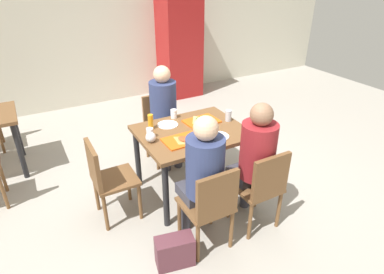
# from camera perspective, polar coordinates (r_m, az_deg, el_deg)

# --- Properties ---
(ground_plane) EXTENTS (10.00, 10.00, 0.02)m
(ground_plane) POSITION_cam_1_polar(r_m,az_deg,el_deg) (3.74, 0.00, -9.30)
(ground_plane) COLOR #9E998E
(back_wall) EXTENTS (10.00, 0.10, 2.80)m
(back_wall) POSITION_cam_1_polar(r_m,az_deg,el_deg) (6.05, -15.57, 18.86)
(back_wall) COLOR beige
(back_wall) RESTS_ON ground_plane
(main_table) EXTENTS (1.09, 0.88, 0.75)m
(main_table) POSITION_cam_1_polar(r_m,az_deg,el_deg) (3.39, 0.00, -0.36)
(main_table) COLOR brown
(main_table) RESTS_ON ground_plane
(chair_near_left) EXTENTS (0.40, 0.40, 0.84)m
(chair_near_left) POSITION_cam_1_polar(r_m,az_deg,el_deg) (2.77, 3.29, -11.67)
(chair_near_left) COLOR brown
(chair_near_left) RESTS_ON ground_plane
(chair_near_right) EXTENTS (0.40, 0.40, 0.84)m
(chair_near_right) POSITION_cam_1_polar(r_m,az_deg,el_deg) (3.04, 12.16, -8.29)
(chair_near_right) COLOR brown
(chair_near_right) RESTS_ON ground_plane
(chair_far_side) EXTENTS (0.40, 0.40, 0.84)m
(chair_far_side) POSITION_cam_1_polar(r_m,az_deg,el_deg) (4.12, -5.50, 2.45)
(chair_far_side) COLOR brown
(chair_far_side) RESTS_ON ground_plane
(chair_left_end) EXTENTS (0.40, 0.40, 0.84)m
(chair_left_end) POSITION_cam_1_polar(r_m,az_deg,el_deg) (3.19, -14.87, -6.66)
(chair_left_end) COLOR brown
(chair_left_end) RESTS_ON ground_plane
(person_in_red) EXTENTS (0.32, 0.42, 1.25)m
(person_in_red) POSITION_cam_1_polar(r_m,az_deg,el_deg) (2.72, 1.88, -6.03)
(person_in_red) COLOR #383842
(person_in_red) RESTS_ON ground_plane
(person_in_brown_jacket) EXTENTS (0.32, 0.42, 1.25)m
(person_in_brown_jacket) POSITION_cam_1_polar(r_m,az_deg,el_deg) (2.99, 10.93, -3.12)
(person_in_brown_jacket) COLOR #383842
(person_in_brown_jacket) RESTS_ON ground_plane
(person_far_side) EXTENTS (0.32, 0.42, 1.25)m
(person_far_side) POSITION_cam_1_polar(r_m,az_deg,el_deg) (3.90, -4.83, 4.94)
(person_far_side) COLOR #383842
(person_far_side) RESTS_ON ground_plane
(tray_red_near) EXTENTS (0.36, 0.27, 0.02)m
(tray_red_near) POSITION_cam_1_polar(r_m,az_deg,el_deg) (3.14, -1.71, -0.59)
(tray_red_near) COLOR #D85914
(tray_red_near) RESTS_ON main_table
(tray_red_far) EXTENTS (0.38, 0.29, 0.02)m
(tray_red_far) POSITION_cam_1_polar(r_m,az_deg,el_deg) (3.52, 1.69, 2.77)
(tray_red_far) COLOR #D85914
(tray_red_far) RESTS_ON main_table
(paper_plate_center) EXTENTS (0.22, 0.22, 0.01)m
(paper_plate_center) POSITION_cam_1_polar(r_m,az_deg,el_deg) (3.47, -4.28, 2.18)
(paper_plate_center) COLOR white
(paper_plate_center) RESTS_ON main_table
(paper_plate_near_edge) EXTENTS (0.22, 0.22, 0.01)m
(paper_plate_near_edge) POSITION_cam_1_polar(r_m,az_deg,el_deg) (3.23, 4.59, 0.13)
(paper_plate_near_edge) COLOR white
(paper_plate_near_edge) RESTS_ON main_table
(pizza_slice_a) EXTENTS (0.22, 0.23, 0.02)m
(pizza_slice_a) POSITION_cam_1_polar(r_m,az_deg,el_deg) (3.12, -1.34, -0.41)
(pizza_slice_a) COLOR #C68C47
(pizza_slice_a) RESTS_ON tray_red_near
(pizza_slice_b) EXTENTS (0.20, 0.24, 0.02)m
(pizza_slice_b) POSITION_cam_1_polar(r_m,az_deg,el_deg) (3.51, 1.72, 2.97)
(pizza_slice_b) COLOR #DBAD60
(pizza_slice_b) RESTS_ON tray_red_far
(plastic_cup_a) EXTENTS (0.07, 0.07, 0.10)m
(plastic_cup_a) POSITION_cam_1_polar(r_m,az_deg,el_deg) (3.61, -3.23, 4.09)
(plastic_cup_a) COLOR white
(plastic_cup_a) RESTS_ON main_table
(plastic_cup_b) EXTENTS (0.07, 0.07, 0.10)m
(plastic_cup_b) POSITION_cam_1_polar(r_m,az_deg,el_deg) (3.05, 3.81, -0.68)
(plastic_cup_b) COLOR white
(plastic_cup_b) RESTS_ON main_table
(plastic_cup_c) EXTENTS (0.07, 0.07, 0.10)m
(plastic_cup_c) POSITION_cam_1_polar(r_m,az_deg,el_deg) (3.21, -7.40, 0.71)
(plastic_cup_c) COLOR white
(plastic_cup_c) RESTS_ON main_table
(soda_can) EXTENTS (0.07, 0.07, 0.12)m
(soda_can) POSITION_cam_1_polar(r_m,az_deg,el_deg) (3.55, 6.40, 3.76)
(soda_can) COLOR #B7BCC6
(soda_can) RESTS_ON main_table
(condiment_bottle) EXTENTS (0.06, 0.06, 0.16)m
(condiment_bottle) POSITION_cam_1_polar(r_m,az_deg,el_deg) (3.37, -7.27, 2.66)
(condiment_bottle) COLOR orange
(condiment_bottle) RESTS_ON main_table
(foil_bundle) EXTENTS (0.10, 0.10, 0.10)m
(foil_bundle) POSITION_cam_1_polar(r_m,az_deg,el_deg) (3.13, -7.26, -0.05)
(foil_bundle) COLOR silver
(foil_bundle) RESTS_ON main_table
(handbag) EXTENTS (0.35, 0.22, 0.28)m
(handbag) POSITION_cam_1_polar(r_m,az_deg,el_deg) (2.88, -3.03, -19.40)
(handbag) COLOR #592D38
(handbag) RESTS_ON ground_plane
(drink_fridge) EXTENTS (0.70, 0.60, 1.90)m
(drink_fridge) POSITION_cam_1_polar(r_m,az_deg,el_deg) (6.24, -2.23, 15.85)
(drink_fridge) COLOR maroon
(drink_fridge) RESTS_ON ground_plane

